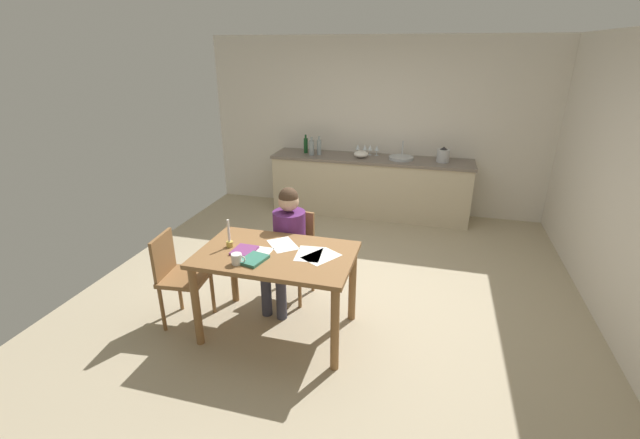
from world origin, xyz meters
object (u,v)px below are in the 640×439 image
object	(u,v)px
coffee_mug	(237,259)
book_magazine	(254,259)
dining_table	(277,265)
wine_glass_back_left	(365,148)
wine_glass_back_right	(358,147)
wine_glass_by_kettle	(370,148)
chair_at_table	(293,250)
wine_glass_near_sink	(377,148)
stovetop_kettle	(443,155)
person_seated	(287,240)
bottle_oil	(306,145)
bottle_vinegar	(312,147)
mixing_bowl	(361,154)
chair_side_empty	(178,275)
bottle_wine_red	(319,147)
candlestick	(229,239)
book_cookery	(244,251)
sink_unit	(401,158)

from	to	relation	value
coffee_mug	book_magazine	bearing A→B (deg)	36.62
dining_table	wine_glass_back_left	distance (m)	3.33
wine_glass_back_left	wine_glass_back_right	world-z (taller)	same
wine_glass_by_kettle	chair_at_table	bearing A→B (deg)	-97.53
wine_glass_near_sink	wine_glass_back_right	world-z (taller)	same
stovetop_kettle	person_seated	bearing A→B (deg)	-118.51
bottle_oil	bottle_vinegar	distance (m)	0.17
bottle_vinegar	mixing_bowl	world-z (taller)	bottle_vinegar
chair_at_table	chair_side_empty	xyz separation A→B (m)	(-0.86, -0.75, -0.01)
chair_side_empty	bottle_wine_red	size ratio (longest dim) A/B	3.11
candlestick	bottle_vinegar	distance (m)	3.07
bottle_vinegar	bottle_wine_red	distance (m)	0.12
book_cookery	candlestick	bearing A→B (deg)	163.33
bottle_wine_red	sink_unit	bearing A→B (deg)	2.16
person_seated	candlestick	xyz separation A→B (m)	(-0.35, -0.50, 0.19)
person_seated	bottle_oil	distance (m)	2.77
chair_at_table	wine_glass_back_left	world-z (taller)	wine_glass_back_left
bottle_wine_red	dining_table	bearing A→B (deg)	-81.41
chair_at_table	wine_glass_near_sink	size ratio (longest dim) A/B	5.77
candlestick	bottle_oil	bearing A→B (deg)	94.86
book_cookery	bottle_wine_red	xyz separation A→B (m)	(-0.20, 3.17, 0.21)
stovetop_kettle	wine_glass_near_sink	size ratio (longest dim) A/B	1.43
bottle_wine_red	wine_glass_by_kettle	distance (m)	0.77
book_magazine	wine_glass_back_left	bearing A→B (deg)	97.47
sink_unit	wine_glass_back_left	size ratio (longest dim) A/B	2.34
wine_glass_back_right	person_seated	bearing A→B (deg)	-93.61
coffee_mug	wine_glass_back_left	size ratio (longest dim) A/B	0.79
dining_table	chair_side_empty	bearing A→B (deg)	-174.29
stovetop_kettle	wine_glass_by_kettle	distance (m)	1.08
chair_at_table	person_seated	bearing A→B (deg)	-95.52
person_seated	chair_side_empty	world-z (taller)	person_seated
chair_side_empty	bottle_oil	world-z (taller)	bottle_oil
book_cookery	sink_unit	bearing A→B (deg)	74.51
bottle_wine_red	stovetop_kettle	xyz separation A→B (m)	(1.82, 0.04, -0.02)
dining_table	sink_unit	bearing A→B (deg)	76.40
chair_at_table	bottle_oil	xyz separation A→B (m)	(-0.63, 2.53, 0.52)
dining_table	stovetop_kettle	bearing A→B (deg)	66.82
chair_side_empty	mixing_bowl	bearing A→B (deg)	71.00
book_cookery	wine_glass_back_right	xyz separation A→B (m)	(0.36, 3.36, 0.20)
stovetop_kettle	wine_glass_by_kettle	bearing A→B (deg)	172.05
mixing_bowl	bottle_wine_red	bearing A→B (deg)	-179.91
book_cookery	bottle_wine_red	size ratio (longest dim) A/B	0.74
chair_side_empty	wine_glass_near_sink	world-z (taller)	wine_glass_near_sink
book_magazine	bottle_vinegar	xyz separation A→B (m)	(-0.45, 3.26, 0.21)
wine_glass_near_sink	wine_glass_by_kettle	xyz separation A→B (m)	(-0.10, 0.00, 0.00)
chair_side_empty	sink_unit	bearing A→B (deg)	62.52
book_magazine	bottle_wine_red	world-z (taller)	bottle_wine_red
dining_table	chair_at_table	xyz separation A→B (m)	(-0.07, 0.66, -0.17)
coffee_mug	sink_unit	distance (m)	3.57
coffee_mug	bottle_oil	world-z (taller)	bottle_oil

